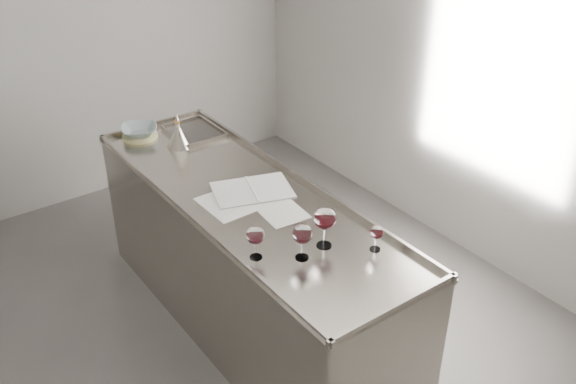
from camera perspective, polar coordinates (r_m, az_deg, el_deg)
room_shell at (r=2.95m, az=-8.98°, el=1.91°), size 4.54×5.04×2.84m
counter at (r=3.88m, az=-3.49°, el=-6.40°), size 0.77×2.42×0.97m
wine_glass_left at (r=3.06m, az=-2.92°, el=-3.93°), size 0.09×0.09×0.17m
wine_glass_middle at (r=3.05m, az=1.28°, el=-3.82°), size 0.10×0.10×0.19m
wine_glass_right at (r=3.13m, az=3.30°, el=-2.45°), size 0.11×0.11×0.22m
wine_glass_small at (r=3.16m, az=7.86°, el=-3.63°), size 0.07×0.07×0.14m
notebook at (r=3.67m, az=-3.19°, el=0.16°), size 0.51×0.43×0.02m
loose_paper_top at (r=3.49m, az=-0.77°, el=-1.58°), size 0.25×0.34×0.00m
loose_paper_under at (r=3.55m, az=-5.59°, el=-1.11°), size 0.23×0.33×0.00m
trivet at (r=4.41m, az=-13.01°, el=4.89°), size 0.29×0.29×0.02m
ceramic_bowl at (r=4.40m, az=-13.07°, el=5.35°), size 0.31×0.31×0.06m
wine_funnel at (r=4.21m, az=-9.70°, el=4.87°), size 0.16×0.16×0.23m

